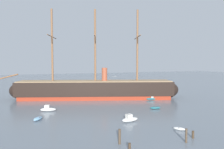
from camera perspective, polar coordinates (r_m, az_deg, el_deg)
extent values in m
cube|color=maroon|center=(72.77, -4.46, -5.97)|extent=(49.20, 23.19, 1.29)
cube|color=black|center=(72.34, -4.47, -3.67)|extent=(51.25, 24.16, 4.60)
ellipsoid|color=black|center=(76.89, -22.47, -3.98)|extent=(11.04, 9.61, 5.89)
ellipsoid|color=black|center=(75.53, 13.87, -3.95)|extent=(11.04, 9.61, 5.89)
cube|color=#9E7F5B|center=(72.08, -4.48, -1.74)|extent=(50.07, 23.23, 0.28)
cylinder|color=brown|center=(73.78, -15.69, 7.46)|extent=(0.64, 0.64, 23.94)
cylinder|color=brown|center=(74.04, -15.73, 9.68)|extent=(4.29, 11.78, 0.26)
cylinder|color=brown|center=(71.97, -4.52, 7.68)|extent=(0.64, 0.64, 23.94)
cylinder|color=brown|center=(72.24, -4.53, 9.95)|extent=(4.29, 11.78, 0.26)
cylinder|color=brown|center=(72.93, 6.78, 7.61)|extent=(0.64, 0.64, 23.94)
cylinder|color=brown|center=(73.19, 6.80, 9.85)|extent=(4.29, 11.78, 0.26)
cylinder|color=brown|center=(78.61, -26.52, -0.68)|extent=(7.85, 3.10, 2.45)
cylinder|color=#9E4C33|center=(71.89, -2.02, -0.02)|extent=(1.84, 1.84, 4.60)
ellipsoid|color=silver|center=(42.34, 17.51, -13.61)|extent=(2.08, 2.29, 0.51)
cube|color=#4C4C51|center=(42.29, 17.51, -13.37)|extent=(0.75, 0.65, 0.08)
ellipsoid|color=silver|center=(45.84, 4.80, -11.88)|extent=(4.09, 2.26, 0.90)
cube|color=beige|center=(45.50, 4.53, -11.06)|extent=(1.35, 1.24, 0.90)
ellipsoid|color=#7FB2D6|center=(49.42, -19.17, -11.06)|extent=(2.61, 3.12, 0.68)
cube|color=#4C4C51|center=(49.36, -19.18, -10.77)|extent=(1.05, 0.80, 0.11)
ellipsoid|color=#236670|center=(58.32, 11.47, -8.72)|extent=(3.02, 1.91, 0.66)
cube|color=#4C4C51|center=(58.26, 11.48, -8.48)|extent=(0.52, 1.07, 0.10)
ellipsoid|color=silver|center=(57.09, -16.66, -8.93)|extent=(4.18, 2.63, 0.91)
cube|color=beige|center=(56.99, -16.94, -8.21)|extent=(1.43, 1.34, 0.91)
ellipsoid|color=#236670|center=(71.36, 10.49, -6.38)|extent=(3.81, 2.00, 0.85)
cube|color=#B2ADA3|center=(71.35, 10.68, -5.83)|extent=(1.24, 1.13, 0.85)
ellipsoid|color=#1E284C|center=(90.55, 10.53, -4.31)|extent=(3.51, 2.88, 0.77)
cube|color=#4C4C51|center=(90.47, 10.39, -3.93)|extent=(1.32, 1.28, 0.77)
ellipsoid|color=#236670|center=(89.60, -9.13, -4.27)|extent=(4.84, 2.08, 1.12)
cube|color=#4C4C51|center=(89.56, -8.93, -3.69)|extent=(1.49, 1.32, 1.12)
cylinder|color=#4C3D2D|center=(33.91, 2.04, -16.22)|extent=(0.39, 0.39, 2.31)
cylinder|color=#423323|center=(38.77, 20.80, -14.75)|extent=(0.38, 0.38, 1.22)
cylinder|color=#4C3D2D|center=(36.35, 19.20, -15.15)|extent=(0.34, 0.34, 2.20)
cylinder|color=#423323|center=(31.54, 4.71, -18.83)|extent=(0.37, 0.37, 1.24)
ellipsoid|color=silver|center=(48.17, 0.65, -0.52)|extent=(0.12, 0.32, 0.11)
sphere|color=silver|center=(48.35, 0.55, -0.49)|extent=(0.09, 0.09, 0.09)
cube|color=#ADA89E|center=(48.05, 0.33, -0.50)|extent=(0.46, 0.13, 0.10)
cube|color=#ADA89E|center=(48.28, 0.96, -0.49)|extent=(0.46, 0.13, 0.10)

